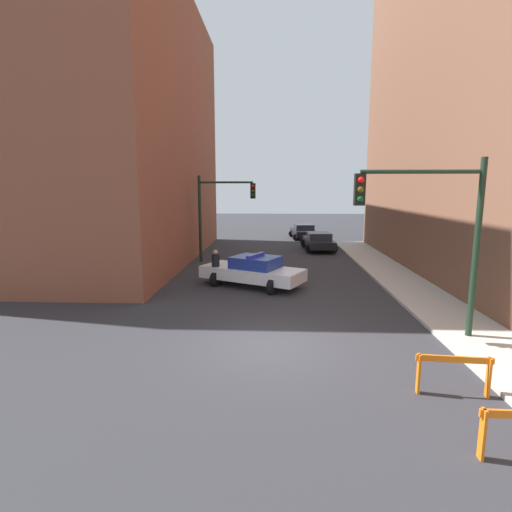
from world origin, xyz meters
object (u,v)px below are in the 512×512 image
traffic_light_near (437,221)px  parked_car_mid (303,231)px  parked_car_near (319,241)px  traffic_light_far (218,206)px  pedestrian_crossing (216,267)px  police_car (253,271)px  barrier_mid (454,369)px

traffic_light_near → parked_car_mid: (-2.05, 23.80, -2.86)m
parked_car_near → traffic_light_near: bearing=-87.9°
traffic_light_far → pedestrian_crossing: bearing=-83.4°
parked_car_near → police_car: bearing=-113.5°
parked_car_near → traffic_light_far: bearing=-145.9°
parked_car_near → parked_car_mid: 6.63m
parked_car_mid → pedestrian_crossing: 18.19m
traffic_light_far → parked_car_mid: 13.27m
police_car → pedestrian_crossing: bearing=111.2°
traffic_light_near → traffic_light_far: (-8.03, 12.27, -0.13)m
pedestrian_crossing → barrier_mid: bearing=42.4°
police_car → barrier_mid: size_ratio=3.15×
police_car → pedestrian_crossing: size_ratio=3.03×
police_car → traffic_light_near: bearing=-111.3°
traffic_light_far → parked_car_mid: (5.98, 11.53, -2.72)m
traffic_light_near → police_car: size_ratio=1.03×
traffic_light_far → parked_car_near: 8.69m
parked_car_near → barrier_mid: 20.56m
police_car → parked_car_near: bearing=5.8°
traffic_light_near → pedestrian_crossing: (-7.35, 6.40, -2.67)m
barrier_mid → parked_car_near: bearing=91.9°
pedestrian_crossing → barrier_mid: pedestrian_crossing is taller
pedestrian_crossing → police_car: bearing=92.8°
parked_car_near → barrier_mid: size_ratio=2.74×
traffic_light_near → parked_car_mid: size_ratio=1.17×
traffic_light_far → police_car: size_ratio=1.03×
traffic_light_near → barrier_mid: traffic_light_near is taller
parked_car_mid → barrier_mid: (1.30, -27.15, -0.06)m
police_car → parked_car_near: police_car is taller
police_car → parked_car_mid: police_car is taller
police_car → barrier_mid: police_car is taller
traffic_light_far → parked_car_near: bearing=36.7°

